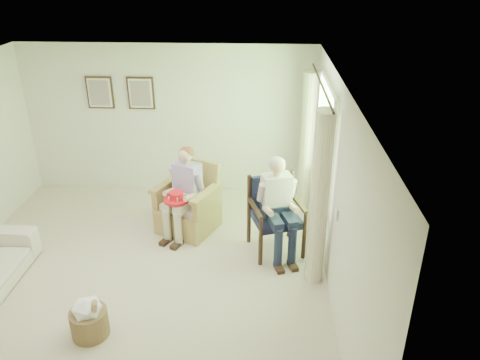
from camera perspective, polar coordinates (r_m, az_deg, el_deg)
The scene contains 15 objects.
floor at distance 6.45m, azimuth -12.46°, elevation -11.90°, with size 5.50×5.50×0.00m, color beige.
back_wall at distance 8.23m, azimuth -8.58°, elevation 7.22°, with size 5.00×0.04×2.60m, color silver.
right_wall at distance 5.60m, azimuth 11.70°, elevation -2.22°, with size 0.04×5.50×2.60m, color silver.
ceiling at distance 5.31m, azimuth -15.15°, elevation 10.98°, with size 5.00×5.50×0.02m, color white.
window at distance 6.56m, azimuth 10.23°, elevation 4.91°, with size 0.13×2.50×1.63m.
curtain_left at distance 5.84m, azimuth 9.63°, elevation -2.48°, with size 0.34×0.34×2.30m, color beige.
curtain_right at distance 7.61m, azimuth 8.17°, elevation 4.51°, with size 0.34×0.34×2.30m, color beige.
framed_print_left at distance 8.36m, azimuth -16.72°, elevation 10.17°, with size 0.45×0.05×0.55m.
framed_print_right at distance 8.16m, azimuth -12.01°, elevation 10.31°, with size 0.45×0.05×0.55m.
wicker_armchair at distance 7.28m, azimuth -6.31°, elevation -3.54°, with size 0.81×0.81×1.04m.
wood_armchair at distance 6.69m, azimuth 4.44°, elevation -3.82°, with size 0.69×0.65×1.07m.
person_wicker at distance 6.95m, azimuth -6.66°, elevation -0.79°, with size 0.40×0.63×1.35m.
person_dark at distance 6.41m, azimuth 4.54°, elevation -2.58°, with size 0.40×0.62×1.42m.
red_hat at distance 6.85m, azimuth -7.77°, elevation -2.17°, with size 0.37×0.37×0.14m.
hatbox at distance 5.67m, azimuth -17.95°, elevation -15.67°, with size 0.50×0.50×0.61m.
Camera 1 is at (1.62, -4.89, 3.88)m, focal length 35.00 mm.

